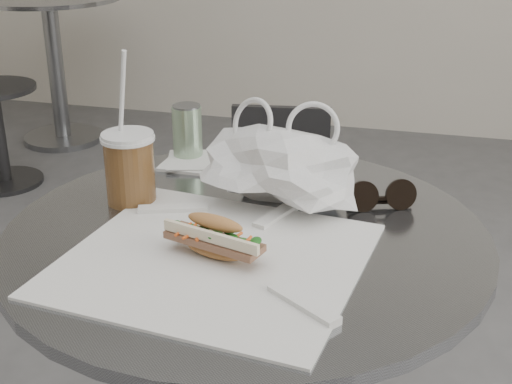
% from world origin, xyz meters
% --- Properties ---
extents(cafe_table, '(0.76, 0.76, 0.74)m').
position_xyz_m(cafe_table, '(0.00, 0.20, 0.47)').
color(cafe_table, slate).
rests_on(cafe_table, ground).
extents(bg_table, '(0.70, 0.70, 0.74)m').
position_xyz_m(bg_table, '(-1.60, 2.40, 0.47)').
color(bg_table, slate).
rests_on(bg_table, ground).
extents(chair_far, '(0.35, 0.37, 0.67)m').
position_xyz_m(chair_far, '(-0.13, 0.98, 0.30)').
color(chair_far, '#2D2D2F').
rests_on(chair_far, ground).
extents(sandwich_paper, '(0.46, 0.44, 0.00)m').
position_xyz_m(sandwich_paper, '(-0.02, 0.09, 0.74)').
color(sandwich_paper, white).
rests_on(sandwich_paper, cafe_table).
extents(banh_mi, '(0.20, 0.12, 0.06)m').
position_xyz_m(banh_mi, '(-0.02, 0.10, 0.77)').
color(banh_mi, '#BD7947').
rests_on(banh_mi, sandwich_paper).
extents(iced_coffee, '(0.09, 0.09, 0.26)m').
position_xyz_m(iced_coffee, '(-0.22, 0.26, 0.80)').
color(iced_coffee, brown).
rests_on(iced_coffee, cafe_table).
extents(sunglasses, '(0.11, 0.07, 0.05)m').
position_xyz_m(sunglasses, '(0.20, 0.33, 0.76)').
color(sunglasses, black).
rests_on(sunglasses, cafe_table).
extents(plastic_bag, '(0.28, 0.24, 0.13)m').
position_xyz_m(plastic_bag, '(0.03, 0.32, 0.80)').
color(plastic_bag, white).
rests_on(plastic_bag, cafe_table).
extents(napkin_stack, '(0.13, 0.13, 0.01)m').
position_xyz_m(napkin_stack, '(-0.17, 0.45, 0.74)').
color(napkin_stack, white).
rests_on(napkin_stack, cafe_table).
extents(drink_can, '(0.06, 0.06, 0.11)m').
position_xyz_m(drink_can, '(-0.19, 0.48, 0.79)').
color(drink_can, '#5F9758').
rests_on(drink_can, cafe_table).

